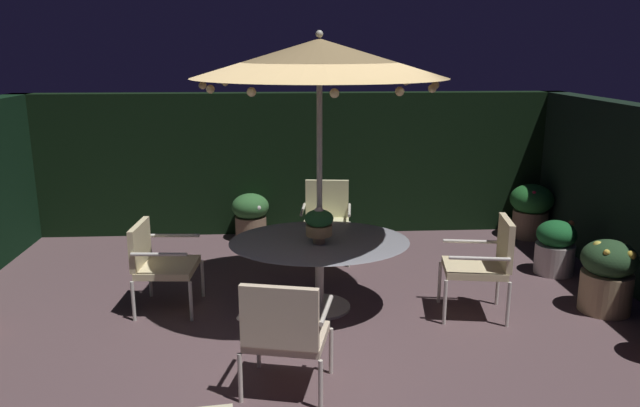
{
  "coord_description": "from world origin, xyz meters",
  "views": [
    {
      "loc": [
        -0.15,
        -5.52,
        2.62
      ],
      "look_at": [
        0.2,
        0.26,
        1.15
      ],
      "focal_mm": 34.2,
      "sensor_mm": 36.0,
      "label": 1
    }
  ],
  "objects_px": {
    "patio_chair_northeast": "(326,215)",
    "centerpiece_planter": "(319,223)",
    "patio_chair_north": "(485,260)",
    "potted_plant_back_left": "(531,208)",
    "patio_chair_east": "(158,259)",
    "potted_plant_back_right": "(251,214)",
    "patio_chair_southeast": "(284,330)",
    "potted_plant_right_near": "(555,247)",
    "patio_dining_table": "(319,252)",
    "patio_umbrella": "(319,59)",
    "potted_plant_right_far": "(607,275)"
  },
  "relations": [
    {
      "from": "patio_chair_north",
      "to": "potted_plant_right_near",
      "type": "xyz_separation_m",
      "value": [
        1.24,
        1.11,
        -0.26
      ]
    },
    {
      "from": "patio_chair_northeast",
      "to": "potted_plant_back_left",
      "type": "bearing_deg",
      "value": 12.31
    },
    {
      "from": "patio_chair_north",
      "to": "potted_plant_back_right",
      "type": "relative_size",
      "value": 1.55
    },
    {
      "from": "patio_dining_table",
      "to": "patio_chair_north",
      "type": "xyz_separation_m",
      "value": [
        1.64,
        -0.25,
        -0.03
      ]
    },
    {
      "from": "patio_chair_northeast",
      "to": "potted_plant_right_near",
      "type": "xyz_separation_m",
      "value": [
        2.69,
        -0.79,
        -0.22
      ]
    },
    {
      "from": "patio_dining_table",
      "to": "centerpiece_planter",
      "type": "bearing_deg",
      "value": -96.18
    },
    {
      "from": "centerpiece_planter",
      "to": "potted_plant_right_near",
      "type": "xyz_separation_m",
      "value": [
        2.89,
        0.96,
        -0.62
      ]
    },
    {
      "from": "patio_chair_northeast",
      "to": "potted_plant_right_near",
      "type": "relative_size",
      "value": 1.5
    },
    {
      "from": "patio_chair_northeast",
      "to": "patio_chair_southeast",
      "type": "xyz_separation_m",
      "value": [
        -0.56,
        -3.26,
        -0.0
      ]
    },
    {
      "from": "potted_plant_back_right",
      "to": "patio_chair_southeast",
      "type": "bearing_deg",
      "value": -83.56
    },
    {
      "from": "patio_chair_north",
      "to": "potted_plant_back_right",
      "type": "xyz_separation_m",
      "value": [
        -2.47,
        2.72,
        -0.23
      ]
    },
    {
      "from": "centerpiece_planter",
      "to": "patio_chair_north",
      "type": "bearing_deg",
      "value": -5.21
    },
    {
      "from": "patio_dining_table",
      "to": "patio_chair_southeast",
      "type": "height_order",
      "value": "patio_chair_southeast"
    },
    {
      "from": "patio_chair_southeast",
      "to": "potted_plant_right_far",
      "type": "xyz_separation_m",
      "value": [
        3.29,
        1.37,
        -0.15
      ]
    },
    {
      "from": "centerpiece_planter",
      "to": "potted_plant_back_left",
      "type": "relative_size",
      "value": 0.48
    },
    {
      "from": "patio_chair_east",
      "to": "centerpiece_planter",
      "type": "bearing_deg",
      "value": -7.24
    },
    {
      "from": "patio_chair_north",
      "to": "potted_plant_back_right",
      "type": "height_order",
      "value": "patio_chair_north"
    },
    {
      "from": "patio_umbrella",
      "to": "patio_chair_north",
      "type": "relative_size",
      "value": 2.76
    },
    {
      "from": "patio_chair_northeast",
      "to": "potted_plant_back_right",
      "type": "bearing_deg",
      "value": 141.3
    },
    {
      "from": "potted_plant_back_left",
      "to": "potted_plant_back_right",
      "type": "xyz_separation_m",
      "value": [
        -3.98,
        0.17,
        -0.07
      ]
    },
    {
      "from": "centerpiece_planter",
      "to": "patio_chair_southeast",
      "type": "bearing_deg",
      "value": -103.26
    },
    {
      "from": "centerpiece_planter",
      "to": "potted_plant_right_far",
      "type": "bearing_deg",
      "value": -2.72
    },
    {
      "from": "patio_dining_table",
      "to": "patio_chair_north",
      "type": "relative_size",
      "value": 1.81
    },
    {
      "from": "patio_chair_north",
      "to": "patio_chair_east",
      "type": "bearing_deg",
      "value": 173.78
    },
    {
      "from": "patio_umbrella",
      "to": "potted_plant_right_far",
      "type": "relative_size",
      "value": 3.7
    },
    {
      "from": "patio_chair_northeast",
      "to": "potted_plant_back_left",
      "type": "relative_size",
      "value": 1.27
    },
    {
      "from": "patio_chair_northeast",
      "to": "potted_plant_right_near",
      "type": "distance_m",
      "value": 2.81
    },
    {
      "from": "potted_plant_back_right",
      "to": "patio_chair_east",
      "type": "bearing_deg",
      "value": -109.17
    },
    {
      "from": "patio_dining_table",
      "to": "patio_chair_southeast",
      "type": "xyz_separation_m",
      "value": [
        -0.37,
        -1.61,
        -0.07
      ]
    },
    {
      "from": "patio_dining_table",
      "to": "patio_umbrella",
      "type": "distance_m",
      "value": 1.91
    },
    {
      "from": "patio_chair_north",
      "to": "potted_plant_back_left",
      "type": "relative_size",
      "value": 1.31
    },
    {
      "from": "potted_plant_right_far",
      "to": "patio_chair_east",
      "type": "bearing_deg",
      "value": 175.66
    },
    {
      "from": "patio_umbrella",
      "to": "patio_chair_east",
      "type": "xyz_separation_m",
      "value": [
        -1.65,
        0.11,
        -2.0
      ]
    },
    {
      "from": "patio_chair_northeast",
      "to": "potted_plant_right_near",
      "type": "height_order",
      "value": "patio_chair_northeast"
    },
    {
      "from": "centerpiece_planter",
      "to": "potted_plant_back_left",
      "type": "height_order",
      "value": "centerpiece_planter"
    },
    {
      "from": "centerpiece_planter",
      "to": "patio_chair_north",
      "type": "distance_m",
      "value": 1.7
    },
    {
      "from": "potted_plant_back_left",
      "to": "patio_chair_northeast",
      "type": "bearing_deg",
      "value": -167.69
    },
    {
      "from": "patio_chair_southeast",
      "to": "potted_plant_right_near",
      "type": "bearing_deg",
      "value": 37.33
    },
    {
      "from": "potted_plant_right_near",
      "to": "potted_plant_right_far",
      "type": "bearing_deg",
      "value": -87.66
    },
    {
      "from": "patio_chair_southeast",
      "to": "patio_chair_north",
      "type": "bearing_deg",
      "value": 34.12
    },
    {
      "from": "potted_plant_right_near",
      "to": "patio_chair_southeast",
      "type": "bearing_deg",
      "value": -142.67
    },
    {
      "from": "patio_chair_north",
      "to": "potted_plant_right_far",
      "type": "relative_size",
      "value": 1.34
    },
    {
      "from": "patio_chair_southeast",
      "to": "centerpiece_planter",
      "type": "bearing_deg",
      "value": 76.74
    },
    {
      "from": "centerpiece_planter",
      "to": "potted_plant_right_far",
      "type": "xyz_separation_m",
      "value": [
        2.93,
        -0.14,
        -0.56
      ]
    },
    {
      "from": "centerpiece_planter",
      "to": "patio_chair_east",
      "type": "height_order",
      "value": "centerpiece_planter"
    },
    {
      "from": "patio_dining_table",
      "to": "potted_plant_back_left",
      "type": "relative_size",
      "value": 2.38
    },
    {
      "from": "patio_chair_northeast",
      "to": "centerpiece_planter",
      "type": "bearing_deg",
      "value": -96.52
    },
    {
      "from": "patio_chair_northeast",
      "to": "patio_chair_east",
      "type": "relative_size",
      "value": 1.07
    },
    {
      "from": "patio_dining_table",
      "to": "patio_chair_southeast",
      "type": "bearing_deg",
      "value": -102.82
    },
    {
      "from": "patio_umbrella",
      "to": "patio_chair_east",
      "type": "distance_m",
      "value": 2.59
    }
  ]
}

